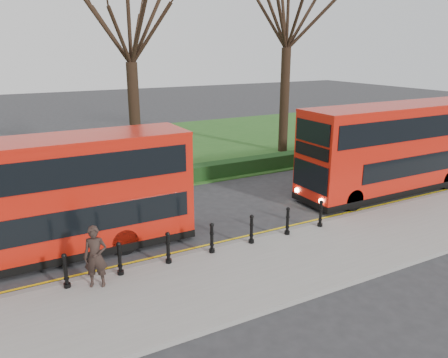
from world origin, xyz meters
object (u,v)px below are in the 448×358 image
bus_rear (398,149)px  pedestrian (96,257)px  bollard_row (212,238)px  bus_lead (38,201)px

bus_rear → pedestrian: bus_rear is taller
bus_rear → pedestrian: bearing=-171.0°
bollard_row → pedestrian: size_ratio=5.17×
bus_lead → pedestrian: 3.24m
bollard_row → bus_lead: bearing=152.4°
bus_lead → pedestrian: (1.09, -2.90, -0.94)m
bus_lead → bus_rear: size_ratio=0.95×
bollard_row → bus_lead: size_ratio=0.94×
bollard_row → bus_rear: size_ratio=0.90×
pedestrian → bollard_row: bearing=29.5°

